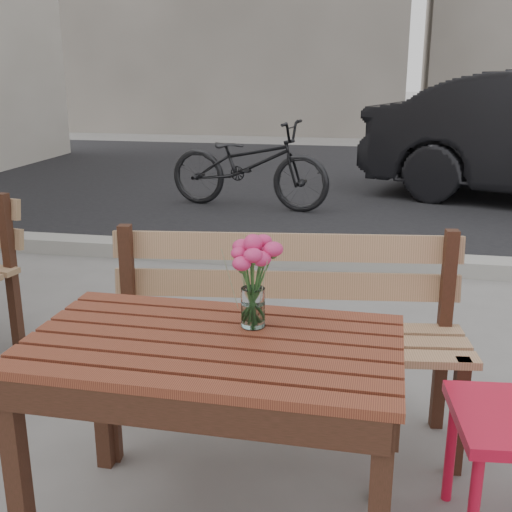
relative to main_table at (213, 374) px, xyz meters
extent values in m
plane|color=slate|center=(-0.09, 0.11, -0.60)|extent=(80.00, 80.00, 0.00)
cube|color=black|center=(-0.09, 7.11, -0.59)|extent=(30.00, 8.00, 0.00)
cube|color=#9C9A93|center=(-0.09, 3.11, -0.54)|extent=(30.00, 0.25, 0.12)
cube|color=#5A2417|center=(0.00, 0.00, 0.10)|extent=(1.16, 0.69, 0.03)
cube|color=black|center=(-0.53, -0.28, -0.25)|extent=(0.06, 0.06, 0.68)
cube|color=black|center=(-0.53, 0.30, -0.25)|extent=(0.06, 0.06, 0.68)
cube|color=black|center=(0.53, 0.28, -0.25)|extent=(0.06, 0.06, 0.68)
cube|color=#9D7751|center=(0.14, 0.58, -0.13)|extent=(1.50, 0.58, 0.03)
cube|color=#9D7751|center=(0.11, 0.80, 0.12)|extent=(1.46, 0.22, 0.40)
cube|color=black|center=(-0.51, 0.33, -0.35)|extent=(0.06, 0.06, 0.48)
cube|color=black|center=(0.82, 0.50, -0.35)|extent=(0.06, 0.06, 0.48)
cube|color=black|center=(-0.55, 0.66, -0.15)|extent=(0.06, 0.06, 0.89)
cube|color=black|center=(0.78, 0.83, -0.15)|extent=(0.06, 0.06, 0.89)
cylinder|color=red|center=(0.78, 0.34, -0.39)|extent=(0.04, 0.04, 0.42)
cylinder|color=white|center=(0.10, 0.13, 0.18)|extent=(0.08, 0.08, 0.13)
cylinder|color=#336A2F|center=(0.10, 0.13, 0.25)|extent=(0.05, 0.05, 0.26)
cube|color=black|center=(-1.47, 1.24, -0.16)|extent=(0.06, 0.06, 0.88)
imported|color=black|center=(-0.95, 5.14, -0.11)|extent=(1.93, 0.95, 0.97)
camera|label=1|loc=(0.48, -1.76, 0.93)|focal=45.00mm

